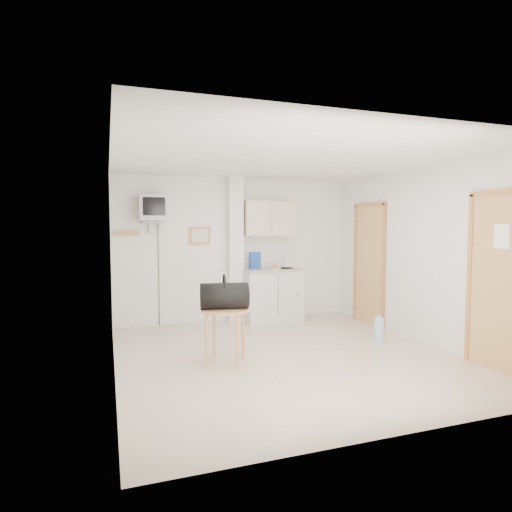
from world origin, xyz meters
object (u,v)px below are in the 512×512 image
object	(u,v)px
crt_television	(153,209)
water_bottle	(379,330)
duffel_bag	(224,296)
round_table	(225,316)

from	to	relation	value
crt_television	water_bottle	bearing A→B (deg)	-33.11
water_bottle	crt_television	bearing A→B (deg)	146.89
duffel_bag	round_table	bearing A→B (deg)	59.54
duffel_bag	water_bottle	bearing A→B (deg)	13.04
round_table	water_bottle	world-z (taller)	round_table
round_table	duffel_bag	xyz separation A→B (m)	(-0.02, -0.03, 0.25)
round_table	duffel_bag	distance (m)	0.25
crt_television	duffel_bag	size ratio (longest dim) A/B	3.49
crt_television	water_bottle	distance (m)	3.92
duffel_bag	crt_television	bearing A→B (deg)	116.18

